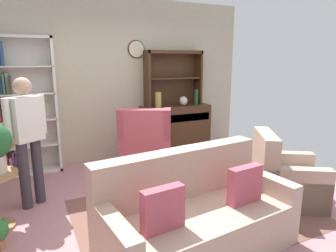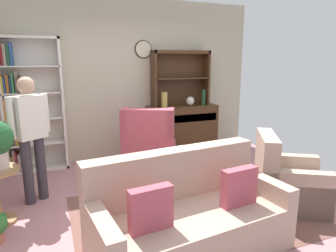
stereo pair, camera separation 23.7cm
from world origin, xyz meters
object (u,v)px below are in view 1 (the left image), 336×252
object	(u,v)px
book_stack	(177,173)
vase_round	(183,101)
bookshelf	(20,109)
coffee_table	(170,183)
wingback_chair	(146,149)
couch_floral	(195,217)
armchair_floral	(284,179)
sideboard_hutch	(173,70)
sideboard	(175,127)
bottle_wine	(196,97)
person_reading	(27,133)
vase_tall	(158,100)

from	to	relation	value
book_stack	vase_round	bearing A→B (deg)	59.72
bookshelf	coffee_table	size ratio (longest dim) A/B	2.62
wingback_chair	book_stack	world-z (taller)	wingback_chair
couch_floral	armchair_floral	xyz separation A→B (m)	(1.50, 0.34, -0.02)
vase_round	book_stack	bearing A→B (deg)	-120.28
sideboard_hutch	sideboard	bearing A→B (deg)	-90.00
armchair_floral	wingback_chair	xyz separation A→B (m)	(-1.20, 1.67, 0.09)
armchair_floral	book_stack	bearing A→B (deg)	164.56
sideboard_hutch	book_stack	distance (m)	2.60
coffee_table	vase_round	bearing A→B (deg)	57.69
bottle_wine	coffee_table	distance (m)	2.52
wingback_chair	book_stack	bearing A→B (deg)	-95.37
armchair_floral	person_reading	bearing A→B (deg)	156.21
couch_floral	book_stack	xyz separation A→B (m)	(0.18, 0.71, 0.16)
person_reading	armchair_floral	bearing A→B (deg)	-23.79
coffee_table	book_stack	size ratio (longest dim) A/B	3.68
person_reading	book_stack	size ratio (longest dim) A/B	7.18
sideboard_hutch	vase_round	world-z (taller)	sideboard_hutch
sideboard	sideboard_hutch	distance (m)	1.06
sideboard	sideboard_hutch	bearing A→B (deg)	90.00
sideboard	wingback_chair	xyz separation A→B (m)	(-0.89, -0.71, -0.13)
bookshelf	book_stack	xyz separation A→B (m)	(1.60, -2.11, -0.55)
sideboard_hutch	coffee_table	world-z (taller)	sideboard_hutch
book_stack	coffee_table	bearing A→B (deg)	163.56
couch_floral	bottle_wine	bearing A→B (deg)	59.11
sideboard	armchair_floral	size ratio (longest dim) A/B	1.23
bookshelf	couch_floral	size ratio (longest dim) A/B	1.12
couch_floral	sideboard	bearing A→B (deg)	66.45
book_stack	wingback_chair	bearing A→B (deg)	84.63
bookshelf	couch_floral	bearing A→B (deg)	-63.28
couch_floral	coffee_table	bearing A→B (deg)	82.29
sideboard_hutch	bookshelf	bearing A→B (deg)	-179.48
armchair_floral	wingback_chair	distance (m)	2.06
wingback_chair	bookshelf	bearing A→B (deg)	155.12
vase_tall	person_reading	xyz separation A→B (m)	(-2.15, -1.05, -0.15)
armchair_floral	bookshelf	bearing A→B (deg)	139.75
sideboard_hutch	vase_tall	bearing A→B (deg)	-154.11
sideboard	vase_round	distance (m)	0.52
couch_floral	bookshelf	bearing A→B (deg)	116.72
sideboard_hutch	book_stack	bearing A→B (deg)	-115.40
sideboard	vase_round	xyz separation A→B (m)	(0.13, -0.07, 0.50)
sideboard	sideboard_hutch	world-z (taller)	sideboard_hutch
bottle_wine	couch_floral	world-z (taller)	bottle_wine
wingback_chair	vase_tall	bearing A→B (deg)	51.73
bookshelf	couch_floral	world-z (taller)	bookshelf
sideboard	armchair_floral	xyz separation A→B (m)	(0.31, -2.39, -0.22)
vase_tall	coffee_table	bearing A→B (deg)	-110.08
bottle_wine	book_stack	xyz separation A→B (m)	(-1.40, -1.93, -0.59)
sideboard_hutch	wingback_chair	distance (m)	1.69
sideboard_hutch	person_reading	world-z (taller)	sideboard_hutch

